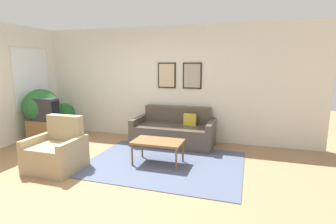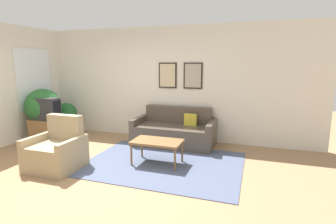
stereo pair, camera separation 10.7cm
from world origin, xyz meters
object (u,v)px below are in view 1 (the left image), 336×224
Objects in this scene: potted_plant_tall at (42,107)px; armchair at (57,152)px; tv at (45,109)px; couch at (174,132)px; coffee_table at (158,143)px.

armchair is at bearing -41.57° from potted_plant_tall.
tv is at bearing -35.10° from potted_plant_tall.
tv is (-2.83, -0.81, 0.50)m from couch.
coffee_table is 2.96m from tv.
tv reaches higher than couch.
couch is 2.99m from tv.
potted_plant_tall reaches higher than tv.
coffee_table is 3.27m from potted_plant_tall.
armchair reaches higher than couch.
potted_plant_tall reaches higher than couch.
couch is at bearing 75.37° from armchair.
couch is 1.27m from coffee_table.
coffee_table is 1.51× the size of tv.
armchair is (-1.53, -2.02, 0.01)m from couch.
tv is 0.65× the size of armchair.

